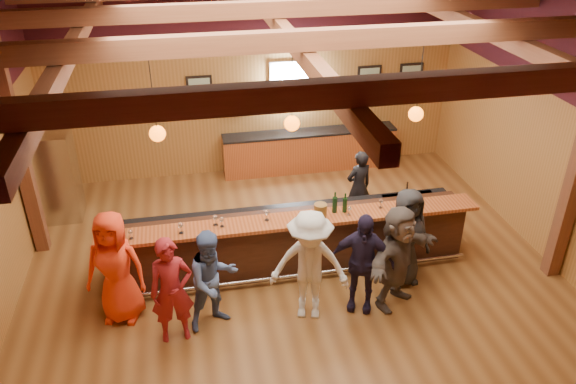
# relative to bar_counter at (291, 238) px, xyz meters

# --- Properties ---
(room) EXTENTS (9.04, 9.00, 4.52)m
(room) POSITION_rel_bar_counter_xyz_m (-0.02, -0.09, 2.69)
(room) COLOR brown
(room) RESTS_ON ground
(bar_counter) EXTENTS (6.30, 1.07, 1.11)m
(bar_counter) POSITION_rel_bar_counter_xyz_m (0.00, 0.00, 0.00)
(bar_counter) COLOR black
(bar_counter) RESTS_ON ground
(back_bar_cabinet) EXTENTS (4.00, 0.52, 0.95)m
(back_bar_cabinet) POSITION_rel_bar_counter_xyz_m (1.18, 3.57, -0.05)
(back_bar_cabinet) COLOR brown
(back_bar_cabinet) RESTS_ON ground
(window) EXTENTS (0.95, 0.09, 0.95)m
(window) POSITION_rel_bar_counter_xyz_m (0.78, 3.80, 1.53)
(window) COLOR silver
(window) RESTS_ON room
(framed_pictures) EXTENTS (5.35, 0.05, 0.45)m
(framed_pictures) POSITION_rel_bar_counter_xyz_m (1.65, 3.79, 1.58)
(framed_pictures) COLOR black
(framed_pictures) RESTS_ON room
(wine_shelves) EXTENTS (3.00, 0.18, 0.30)m
(wine_shelves) POSITION_rel_bar_counter_xyz_m (0.78, 3.73, 1.10)
(wine_shelves) COLOR brown
(wine_shelves) RESTS_ON room
(pendant_lights) EXTENTS (4.24, 0.24, 1.37)m
(pendant_lights) POSITION_rel_bar_counter_xyz_m (-0.02, -0.15, 2.19)
(pendant_lights) COLOR black
(pendant_lights) RESTS_ON room
(stainless_fridge) EXTENTS (0.70, 0.70, 1.80)m
(stainless_fridge) POSITION_rel_bar_counter_xyz_m (-4.12, 2.45, 0.38)
(stainless_fridge) COLOR silver
(stainless_fridge) RESTS_ON ground
(customer_orange) EXTENTS (1.01, 0.78, 1.83)m
(customer_orange) POSITION_rel_bar_counter_xyz_m (-2.82, -0.85, 0.39)
(customer_orange) COLOR red
(customer_orange) RESTS_ON ground
(customer_redvest) EXTENTS (0.65, 0.46, 1.69)m
(customer_redvest) POSITION_rel_bar_counter_xyz_m (-2.02, -1.47, 0.32)
(customer_redvest) COLOR maroon
(customer_redvest) RESTS_ON ground
(customer_denim) EXTENTS (0.96, 0.85, 1.63)m
(customer_denim) POSITION_rel_bar_counter_xyz_m (-1.43, -1.29, 0.29)
(customer_denim) COLOR #4C6498
(customer_denim) RESTS_ON ground
(customer_white) EXTENTS (1.33, 0.99, 1.83)m
(customer_white) POSITION_rel_bar_counter_xyz_m (0.00, -1.38, 0.39)
(customer_white) COLOR silver
(customer_white) RESTS_ON ground
(customer_navy) EXTENTS (1.07, 0.77, 1.69)m
(customer_navy) POSITION_rel_bar_counter_xyz_m (0.82, -1.34, 0.32)
(customer_navy) COLOR #1F1831
(customer_navy) RESTS_ON ground
(customer_brown) EXTENTS (1.63, 1.33, 1.74)m
(customer_brown) POSITION_rel_bar_counter_xyz_m (1.38, -1.36, 0.35)
(customer_brown) COLOR #564C45
(customer_brown) RESTS_ON ground
(customer_dark) EXTENTS (0.91, 0.66, 1.72)m
(customer_dark) POSITION_rel_bar_counter_xyz_m (1.73, -0.85, 0.34)
(customer_dark) COLOR black
(customer_dark) RESTS_ON ground
(bartender) EXTENTS (0.63, 0.50, 1.51)m
(bartender) POSITION_rel_bar_counter_xyz_m (1.57, 1.15, 0.23)
(bartender) COLOR black
(bartender) RESTS_ON ground
(ice_bucket) EXTENTS (0.21, 0.21, 0.23)m
(ice_bucket) POSITION_rel_bar_counter_xyz_m (0.42, -0.34, 0.70)
(ice_bucket) COLOR brown
(ice_bucket) RESTS_ON bar_counter
(bottle_a) EXTENTS (0.08, 0.08, 0.37)m
(bottle_a) POSITION_rel_bar_counter_xyz_m (0.69, -0.25, 0.73)
(bottle_a) COLOR black
(bottle_a) RESTS_ON bar_counter
(bottle_b) EXTENTS (0.07, 0.07, 0.34)m
(bottle_b) POSITION_rel_bar_counter_xyz_m (0.86, -0.27, 0.72)
(bottle_b) COLOR black
(bottle_b) RESTS_ON bar_counter
(glass_a) EXTENTS (0.07, 0.07, 0.16)m
(glass_a) POSITION_rel_bar_counter_xyz_m (-2.58, -0.40, 0.70)
(glass_a) COLOR silver
(glass_a) RESTS_ON bar_counter
(glass_b) EXTENTS (0.09, 0.09, 0.20)m
(glass_b) POSITION_rel_bar_counter_xyz_m (-1.82, -0.40, 0.73)
(glass_b) COLOR silver
(glass_b) RESTS_ON bar_counter
(glass_c) EXTENTS (0.08, 0.08, 0.19)m
(glass_c) POSITION_rel_bar_counter_xyz_m (-1.28, -0.27, 0.72)
(glass_c) COLOR silver
(glass_c) RESTS_ON bar_counter
(glass_d) EXTENTS (0.07, 0.07, 0.17)m
(glass_d) POSITION_rel_bar_counter_xyz_m (-1.18, -0.33, 0.71)
(glass_d) COLOR silver
(glass_d) RESTS_ON bar_counter
(glass_e) EXTENTS (0.09, 0.09, 0.19)m
(glass_e) POSITION_rel_bar_counter_xyz_m (-0.45, -0.28, 0.73)
(glass_e) COLOR silver
(glass_e) RESTS_ON bar_counter
(glass_f) EXTENTS (0.07, 0.07, 0.16)m
(glass_f) POSITION_rel_bar_counter_xyz_m (0.90, -0.39, 0.71)
(glass_f) COLOR silver
(glass_f) RESTS_ON bar_counter
(glass_g) EXTENTS (0.07, 0.07, 0.16)m
(glass_g) POSITION_rel_bar_counter_xyz_m (1.49, -0.26, 0.71)
(glass_g) COLOR silver
(glass_g) RESTS_ON bar_counter
(glass_h) EXTENTS (0.08, 0.08, 0.19)m
(glass_h) POSITION_rel_bar_counter_xyz_m (1.81, -0.32, 0.72)
(glass_h) COLOR silver
(glass_h) RESTS_ON bar_counter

